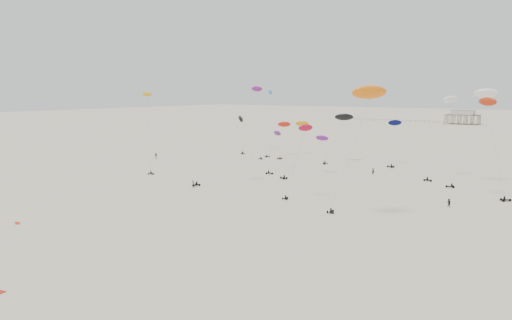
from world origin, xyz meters
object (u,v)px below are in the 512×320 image
Objects in this scene: rig_0 at (227,140)px; rig_3 at (280,130)px; spectator_0 at (193,188)px; pavilion_main at (463,118)px.

rig_3 is at bearing -67.62° from rig_0.
spectator_0 is at bearing 82.03° from rig_0.
spectator_0 is (-4.19, -266.67, -4.22)m from pavilion_main.
rig_0 is at bearing -90.41° from pavilion_main.
pavilion_main is 10.18× the size of spectator_0.
rig_0 reaches higher than spectator_0.
rig_3 reaches higher than pavilion_main.
spectator_0 is at bearing 49.21° from rig_3.
spectator_0 is at bearing -90.90° from pavilion_main.
pavilion_main reaches higher than spectator_0.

